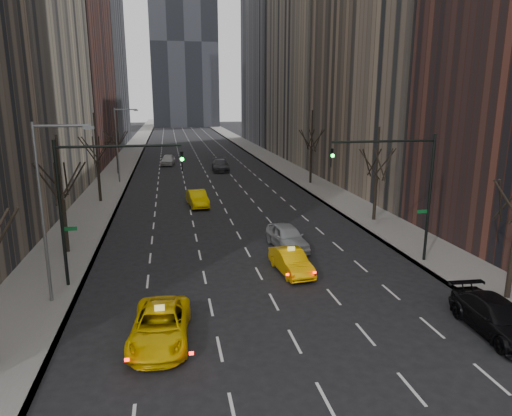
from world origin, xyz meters
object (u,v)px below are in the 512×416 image
taxi_suv (160,326)px  taxi_sedan (291,262)px  parked_suv_black (497,317)px  silver_sedan_ahead (287,237)px

taxi_suv → taxi_sedan: (7.60, 6.70, -0.02)m
taxi_suv → parked_suv_black: (14.67, -2.05, 0.03)m
taxi_sedan → silver_sedan_ahead: bearing=72.1°
taxi_suv → silver_sedan_ahead: silver_sedan_ahead is taller
parked_suv_black → silver_sedan_ahead: bearing=117.8°
parked_suv_black → taxi_suv: bearing=175.1°
taxi_suv → silver_sedan_ahead: size_ratio=1.07×
taxi_sedan → parked_suv_black: parked_suv_black is taller
taxi_sedan → parked_suv_black: (7.08, -8.75, 0.05)m
taxi_suv → parked_suv_black: 14.81m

